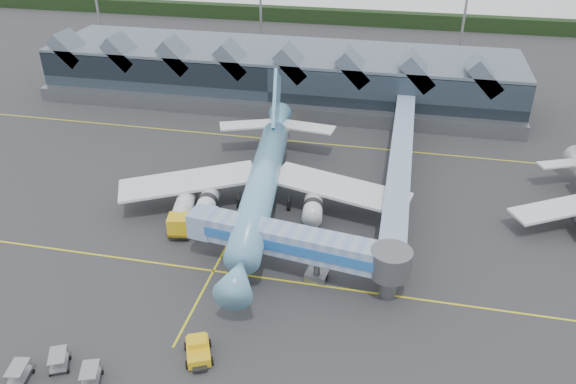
% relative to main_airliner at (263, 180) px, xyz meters
% --- Properties ---
extents(ground, '(260.00, 260.00, 0.00)m').
position_rel_main_airliner_xyz_m(ground, '(-2.22, -6.58, -4.25)').
color(ground, '#28282A').
rests_on(ground, ground).
extents(taxi_stripes, '(120.00, 60.00, 0.01)m').
position_rel_main_airliner_xyz_m(taxi_stripes, '(-2.22, 3.42, -4.25)').
color(taxi_stripes, gold).
rests_on(taxi_stripes, ground).
extents(tree_line_far, '(260.00, 4.00, 4.00)m').
position_rel_main_airliner_xyz_m(tree_line_far, '(-2.22, 103.42, -2.25)').
color(tree_line_far, black).
rests_on(tree_line_far, ground).
extents(terminal, '(90.00, 22.25, 12.52)m').
position_rel_main_airliner_xyz_m(terminal, '(-7.28, 40.77, 0.63)').
color(terminal, black).
rests_on(terminal, ground).
extents(light_masts, '(132.40, 42.56, 22.45)m').
position_rel_main_airliner_xyz_m(light_masts, '(18.78, 56.22, 8.24)').
color(light_masts, gray).
rests_on(light_masts, ground).
extents(main_airliner, '(38.90, 45.05, 14.47)m').
position_rel_main_airliner_xyz_m(main_airliner, '(0.00, 0.00, 0.00)').
color(main_airliner, '#5E9FBF').
rests_on(main_airliner, ground).
extents(jet_bridge, '(25.26, 7.03, 5.94)m').
position_rel_main_airliner_xyz_m(jet_bridge, '(8.44, -13.33, -0.09)').
color(jet_bridge, '#6E87B8').
rests_on(jet_bridge, ground).
extents(fuel_truck, '(4.37, 10.32, 3.43)m').
position_rel_main_airliner_xyz_m(fuel_truck, '(-9.12, -5.27, -2.33)').
color(fuel_truck, black).
rests_on(fuel_truck, ground).
extents(pushback_tug, '(3.54, 4.31, 1.73)m').
position_rel_main_airliner_xyz_m(pushback_tug, '(0.59, -27.09, -3.47)').
color(pushback_tug, gold).
rests_on(pushback_tug, ground).
extents(baggage_carts, '(8.39, 4.72, 1.63)m').
position_rel_main_airliner_xyz_m(baggage_carts, '(-10.99, -32.05, -3.33)').
color(baggage_carts, gray).
rests_on(baggage_carts, ground).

